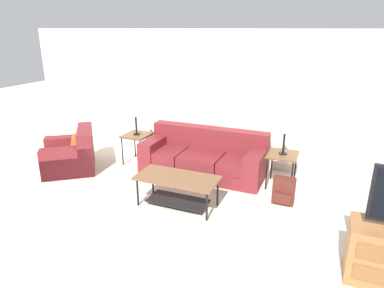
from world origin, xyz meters
TOP-DOWN VIEW (x-y plane):
  - wall_back at (0.00, 4.41)m, footprint 8.87×0.06m
  - couch at (-0.09, 3.72)m, footprint 2.28×0.94m
  - armchair at (-2.50, 2.89)m, footprint 1.34×1.36m
  - coffee_table at (-0.01, 2.39)m, footprint 1.25×0.60m
  - side_table_left at (-1.52, 3.70)m, footprint 0.49×0.55m
  - side_table_right at (1.35, 3.70)m, footprint 0.49×0.55m
  - table_lamp_left at (-1.52, 3.70)m, footprint 0.29×0.29m
  - table_lamp_right at (1.35, 3.70)m, footprint 0.29×0.29m
  - backpack at (1.49, 3.09)m, footprint 0.33×0.26m

SIDE VIEW (x-z plane):
  - backpack at x=1.49m, z-range -0.01..0.42m
  - armchair at x=-2.50m, z-range -0.11..0.69m
  - couch at x=-0.09m, z-range -0.12..0.70m
  - coffee_table at x=-0.01m, z-range 0.11..0.59m
  - side_table_left at x=-1.52m, z-range 0.24..0.83m
  - side_table_right at x=1.35m, z-range 0.24..0.83m
  - table_lamp_left at x=-1.52m, z-range 0.78..1.40m
  - table_lamp_right at x=1.35m, z-range 0.78..1.40m
  - wall_back at x=0.00m, z-range 0.00..2.60m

